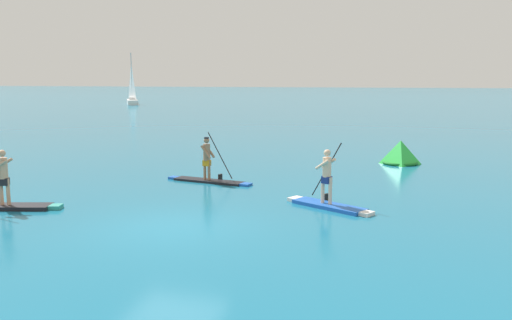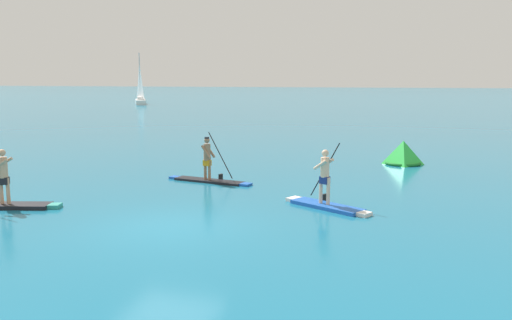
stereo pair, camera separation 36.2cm
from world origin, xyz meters
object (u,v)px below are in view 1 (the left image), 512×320
paddleboarder_near_left (4,198)px  paddleboarder_mid_center (209,172)px  race_marker_buoy (400,154)px  sailboat_left_horizon (132,98)px  paddleboarder_far_right (328,195)px

paddleboarder_near_left → paddleboarder_mid_center: paddleboarder_mid_center is taller
paddleboarder_mid_center → race_marker_buoy: paddleboarder_mid_center is taller
paddleboarder_near_left → race_marker_buoy: size_ratio=2.05×
paddleboarder_near_left → race_marker_buoy: bearing=-148.6°
paddleboarder_near_left → race_marker_buoy: 16.52m
paddleboarder_near_left → race_marker_buoy: paddleboarder_near_left is taller
paddleboarder_near_left → sailboat_left_horizon: (-28.30, 59.91, 0.58)m
paddleboarder_near_left → paddleboarder_far_right: (9.29, 2.82, 0.04)m
race_marker_buoy → paddleboarder_far_right: bearing=-102.2°
paddleboarder_mid_center → sailboat_left_horizon: bearing=131.2°
paddleboarder_near_left → sailboat_left_horizon: sailboat_left_horizon is taller
paddleboarder_far_right → sailboat_left_horizon: (-37.60, 57.10, 0.55)m
paddleboarder_near_left → paddleboarder_mid_center: bearing=-143.5°
paddleboarder_far_right → race_marker_buoy: (2.00, 9.24, 0.10)m
sailboat_left_horizon → paddleboarder_far_right: bearing=3.0°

